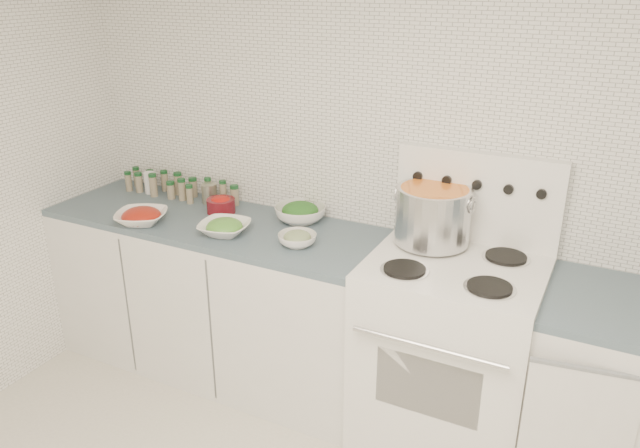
% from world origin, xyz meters
% --- Properties ---
extents(room_walls, '(3.54, 3.04, 2.52)m').
position_xyz_m(room_walls, '(0.00, 0.00, 1.56)').
color(room_walls, white).
rests_on(room_walls, ground).
extents(counter_left, '(1.85, 0.62, 0.90)m').
position_xyz_m(counter_left, '(-0.82, 1.19, 0.45)').
color(counter_left, white).
rests_on(counter_left, ground).
extents(stove, '(0.76, 0.70, 1.36)m').
position_xyz_m(stove, '(0.48, 1.19, 0.50)').
color(stove, white).
rests_on(stove, ground).
extents(stock_pot, '(0.36, 0.34, 0.26)m').
position_xyz_m(stock_pot, '(0.31, 1.34, 1.09)').
color(stock_pot, silver).
rests_on(stock_pot, stove).
extents(bowl_tomato, '(0.34, 0.34, 0.09)m').
position_xyz_m(bowl_tomato, '(-1.13, 0.98, 0.94)').
color(bowl_tomato, white).
rests_on(bowl_tomato, counter_left).
extents(bowl_snowpea, '(0.29, 0.29, 0.08)m').
position_xyz_m(bowl_snowpea, '(-0.66, 1.06, 0.94)').
color(bowl_snowpea, white).
rests_on(bowl_snowpea, counter_left).
extents(bowl_broccoli, '(0.31, 0.31, 0.11)m').
position_xyz_m(bowl_broccoli, '(-0.40, 1.38, 0.95)').
color(bowl_broccoli, white).
rests_on(bowl_broccoli, counter_left).
extents(bowl_zucchini, '(0.23, 0.23, 0.07)m').
position_xyz_m(bowl_zucchini, '(-0.27, 1.10, 0.93)').
color(bowl_zucchini, white).
rests_on(bowl_zucchini, counter_left).
extents(bowl_pepper, '(0.15, 0.15, 0.09)m').
position_xyz_m(bowl_pepper, '(-0.85, 1.30, 0.95)').
color(bowl_pepper, '#5E1018').
rests_on(bowl_pepper, counter_left).
extents(salt_canister, '(0.08, 0.08, 0.13)m').
position_xyz_m(salt_canister, '(-1.40, 1.37, 0.96)').
color(salt_canister, white).
rests_on(salt_canister, counter_left).
extents(tin_can, '(0.10, 0.10, 0.11)m').
position_xyz_m(tin_can, '(-1.00, 1.39, 0.96)').
color(tin_can, gray).
rests_on(tin_can, counter_left).
extents(spice_cluster, '(0.76, 0.15, 0.14)m').
position_xyz_m(spice_cluster, '(-1.24, 1.40, 0.96)').
color(spice_cluster, gray).
rests_on(spice_cluster, counter_left).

